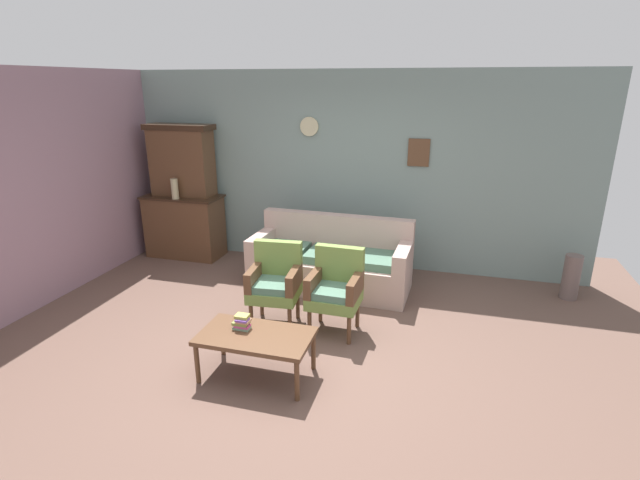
{
  "coord_description": "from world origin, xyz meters",
  "views": [
    {
      "loc": [
        1.35,
        -3.81,
        2.53
      ],
      "look_at": [
        -0.02,
        1.04,
        0.85
      ],
      "focal_mm": 26.65,
      "sensor_mm": 36.0,
      "label": 1
    }
  ],
  "objects_px": {
    "side_cabinet": "(185,226)",
    "floral_couch": "(331,263)",
    "book_stack_on_table": "(242,322)",
    "floor_vase_by_wall": "(571,277)",
    "coffee_table": "(256,339)",
    "armchair_near_cabinet": "(336,287)",
    "armchair_by_doorway": "(275,281)",
    "vase_on_cabinet": "(175,189)"
  },
  "relations": [
    {
      "from": "book_stack_on_table",
      "to": "floor_vase_by_wall",
      "type": "xyz_separation_m",
      "value": [
        3.2,
        2.49,
        -0.21
      ]
    },
    {
      "from": "armchair_near_cabinet",
      "to": "floral_couch",
      "type": "bearing_deg",
      "value": 106.82
    },
    {
      "from": "vase_on_cabinet",
      "to": "armchair_by_doorway",
      "type": "height_order",
      "value": "vase_on_cabinet"
    },
    {
      "from": "armchair_by_doorway",
      "to": "book_stack_on_table",
      "type": "relative_size",
      "value": 5.8
    },
    {
      "from": "armchair_near_cabinet",
      "to": "coffee_table",
      "type": "xyz_separation_m",
      "value": [
        -0.48,
        -1.0,
        -0.12
      ]
    },
    {
      "from": "armchair_by_doorway",
      "to": "coffee_table",
      "type": "relative_size",
      "value": 0.9
    },
    {
      "from": "coffee_table",
      "to": "vase_on_cabinet",
      "type": "bearing_deg",
      "value": 132.69
    },
    {
      "from": "floral_couch",
      "to": "armchair_by_doorway",
      "type": "bearing_deg",
      "value": -107.16
    },
    {
      "from": "floral_couch",
      "to": "armchair_by_doorway",
      "type": "height_order",
      "value": "same"
    },
    {
      "from": "armchair_near_cabinet",
      "to": "vase_on_cabinet",
      "type": "bearing_deg",
      "value": 152.05
    },
    {
      "from": "vase_on_cabinet",
      "to": "floral_couch",
      "type": "height_order",
      "value": "vase_on_cabinet"
    },
    {
      "from": "side_cabinet",
      "to": "armchair_near_cabinet",
      "type": "bearing_deg",
      "value": -30.86
    },
    {
      "from": "vase_on_cabinet",
      "to": "floor_vase_by_wall",
      "type": "height_order",
      "value": "vase_on_cabinet"
    },
    {
      "from": "floral_couch",
      "to": "armchair_near_cabinet",
      "type": "height_order",
      "value": "same"
    },
    {
      "from": "floral_couch",
      "to": "armchair_by_doorway",
      "type": "xyz_separation_m",
      "value": [
        -0.34,
        -1.1,
        0.17
      ]
    },
    {
      "from": "coffee_table",
      "to": "floor_vase_by_wall",
      "type": "bearing_deg",
      "value": 39.84
    },
    {
      "from": "armchair_by_doorway",
      "to": "book_stack_on_table",
      "type": "height_order",
      "value": "armchair_by_doorway"
    },
    {
      "from": "vase_on_cabinet",
      "to": "armchair_by_doorway",
      "type": "distance_m",
      "value": 2.61
    },
    {
      "from": "side_cabinet",
      "to": "vase_on_cabinet",
      "type": "xyz_separation_m",
      "value": [
        0.01,
        -0.19,
        0.61
      ]
    },
    {
      "from": "side_cabinet",
      "to": "floral_couch",
      "type": "distance_m",
      "value": 2.49
    },
    {
      "from": "side_cabinet",
      "to": "floor_vase_by_wall",
      "type": "xyz_separation_m",
      "value": [
        5.33,
        -0.1,
        -0.19
      ]
    },
    {
      "from": "floral_couch",
      "to": "armchair_near_cabinet",
      "type": "relative_size",
      "value": 2.25
    },
    {
      "from": "side_cabinet",
      "to": "book_stack_on_table",
      "type": "distance_m",
      "value": 3.35
    },
    {
      "from": "book_stack_on_table",
      "to": "armchair_near_cabinet",
      "type": "bearing_deg",
      "value": 56.21
    },
    {
      "from": "vase_on_cabinet",
      "to": "side_cabinet",
      "type": "bearing_deg",
      "value": 92.4
    },
    {
      "from": "armchair_near_cabinet",
      "to": "book_stack_on_table",
      "type": "relative_size",
      "value": 5.8
    },
    {
      "from": "side_cabinet",
      "to": "floor_vase_by_wall",
      "type": "height_order",
      "value": "side_cabinet"
    },
    {
      "from": "side_cabinet",
      "to": "coffee_table",
      "type": "bearing_deg",
      "value": -49.32
    },
    {
      "from": "armchair_near_cabinet",
      "to": "floor_vase_by_wall",
      "type": "distance_m",
      "value": 3.01
    },
    {
      "from": "floral_couch",
      "to": "side_cabinet",
      "type": "bearing_deg",
      "value": 167.04
    },
    {
      "from": "armchair_near_cabinet",
      "to": "book_stack_on_table",
      "type": "height_order",
      "value": "armchair_near_cabinet"
    },
    {
      "from": "coffee_table",
      "to": "book_stack_on_table",
      "type": "height_order",
      "value": "book_stack_on_table"
    },
    {
      "from": "floral_couch",
      "to": "coffee_table",
      "type": "bearing_deg",
      "value": -94.11
    },
    {
      "from": "side_cabinet",
      "to": "vase_on_cabinet",
      "type": "relative_size",
      "value": 3.94
    },
    {
      "from": "side_cabinet",
      "to": "floor_vase_by_wall",
      "type": "relative_size",
      "value": 2.07
    },
    {
      "from": "side_cabinet",
      "to": "armchair_near_cabinet",
      "type": "relative_size",
      "value": 1.28
    },
    {
      "from": "side_cabinet",
      "to": "book_stack_on_table",
      "type": "xyz_separation_m",
      "value": [
        2.12,
        -2.59,
        0.02
      ]
    },
    {
      "from": "armchair_near_cabinet",
      "to": "coffee_table",
      "type": "distance_m",
      "value": 1.12
    },
    {
      "from": "vase_on_cabinet",
      "to": "armchair_by_doorway",
      "type": "relative_size",
      "value": 0.33
    },
    {
      "from": "floral_couch",
      "to": "armchair_near_cabinet",
      "type": "bearing_deg",
      "value": -73.18
    },
    {
      "from": "armchair_near_cabinet",
      "to": "armchair_by_doorway",
      "type": "bearing_deg",
      "value": -179.26
    },
    {
      "from": "armchair_by_doorway",
      "to": "floor_vase_by_wall",
      "type": "height_order",
      "value": "armchair_by_doorway"
    }
  ]
}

